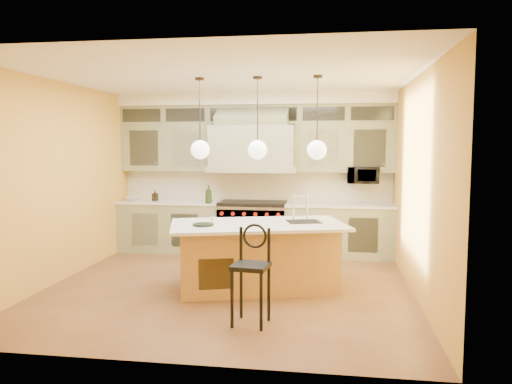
% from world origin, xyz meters
% --- Properties ---
extents(floor, '(5.00, 5.00, 0.00)m').
position_xyz_m(floor, '(0.00, 0.00, 0.00)').
color(floor, brown).
rests_on(floor, ground).
extents(ceiling, '(5.00, 5.00, 0.00)m').
position_xyz_m(ceiling, '(0.00, 0.00, 2.90)').
color(ceiling, white).
rests_on(ceiling, wall_back).
extents(wall_back, '(5.00, 0.00, 5.00)m').
position_xyz_m(wall_back, '(0.00, 2.50, 1.45)').
color(wall_back, gold).
rests_on(wall_back, ground).
extents(wall_front, '(5.00, 0.00, 5.00)m').
position_xyz_m(wall_front, '(0.00, -2.50, 1.45)').
color(wall_front, gold).
rests_on(wall_front, ground).
extents(wall_left, '(0.00, 5.00, 5.00)m').
position_xyz_m(wall_left, '(-2.50, 0.00, 1.45)').
color(wall_left, gold).
rests_on(wall_left, ground).
extents(wall_right, '(0.00, 5.00, 5.00)m').
position_xyz_m(wall_right, '(2.50, 0.00, 1.45)').
color(wall_right, gold).
rests_on(wall_right, ground).
extents(back_cabinetry, '(5.00, 0.77, 2.90)m').
position_xyz_m(back_cabinetry, '(0.00, 2.23, 1.43)').
color(back_cabinetry, gray).
rests_on(back_cabinetry, floor).
extents(range, '(1.20, 0.74, 0.96)m').
position_xyz_m(range, '(0.00, 2.14, 0.49)').
color(range, silver).
rests_on(range, floor).
extents(kitchen_island, '(2.60, 1.85, 1.35)m').
position_xyz_m(kitchen_island, '(0.41, -0.01, 0.47)').
color(kitchen_island, '#AC7A3D').
rests_on(kitchen_island, floor).
extents(counter_stool, '(0.43, 0.43, 1.11)m').
position_xyz_m(counter_stool, '(0.53, -1.37, 0.63)').
color(counter_stool, black).
rests_on(counter_stool, floor).
extents(microwave, '(0.54, 0.37, 0.30)m').
position_xyz_m(microwave, '(1.95, 2.25, 1.45)').
color(microwave, black).
rests_on(microwave, back_cabinetry).
extents(oil_bottle_a, '(0.13, 0.13, 0.33)m').
position_xyz_m(oil_bottle_a, '(-0.77, 1.92, 1.10)').
color(oil_bottle_a, black).
rests_on(oil_bottle_a, back_cabinetry).
extents(oil_bottle_b, '(0.10, 0.10, 0.21)m').
position_xyz_m(oil_bottle_b, '(-1.85, 2.15, 1.04)').
color(oil_bottle_b, black).
rests_on(oil_bottle_b, back_cabinetry).
extents(fruit_bowl, '(0.28, 0.28, 0.07)m').
position_xyz_m(fruit_bowl, '(-2.30, 2.15, 0.97)').
color(fruit_bowl, silver).
rests_on(fruit_bowl, back_cabinetry).
extents(cup, '(0.10, 0.10, 0.08)m').
position_xyz_m(cup, '(-0.19, -0.15, 0.96)').
color(cup, white).
rests_on(cup, kitchen_island).
extents(pendant_left, '(0.26, 0.26, 1.11)m').
position_xyz_m(pendant_left, '(-0.40, -0.01, 1.95)').
color(pendant_left, '#2D2319').
rests_on(pendant_left, ceiling).
extents(pendant_center, '(0.26, 0.26, 1.11)m').
position_xyz_m(pendant_center, '(0.40, -0.01, 1.95)').
color(pendant_center, '#2D2319').
rests_on(pendant_center, ceiling).
extents(pendant_right, '(0.26, 0.26, 1.11)m').
position_xyz_m(pendant_right, '(1.20, -0.01, 1.95)').
color(pendant_right, '#2D2319').
rests_on(pendant_right, ceiling).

